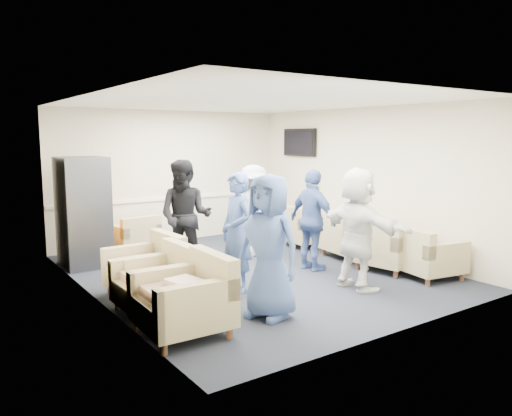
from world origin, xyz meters
TOP-DOWN VIEW (x-y plane):
  - floor at (0.00, 0.00)m, footprint 6.00×6.00m
  - ceiling at (0.00, 0.00)m, footprint 6.00×6.00m
  - back_wall at (0.00, 3.00)m, footprint 5.00×0.02m
  - front_wall at (0.00, -3.00)m, footprint 5.00×0.02m
  - left_wall at (-2.50, 0.00)m, footprint 0.02×6.00m
  - right_wall at (2.50, 0.00)m, footprint 0.02×6.00m
  - chair_rail at (0.00, 2.98)m, footprint 4.98×0.04m
  - tv at (2.44, 1.80)m, footprint 0.10×1.00m
  - armchair_left_near at (-2.03, -1.71)m, footprint 0.96×0.96m
  - armchair_left_mid at (-1.99, -0.88)m, footprint 0.88×0.88m
  - armchair_left_far at (-1.84, -0.16)m, footprint 0.91×0.91m
  - armchair_right_near at (2.00, -1.81)m, footprint 0.96×0.96m
  - armchair_right_midnear at (1.86, -1.15)m, footprint 1.00×1.00m
  - armchair_right_midfar at (2.01, -0.18)m, footprint 1.02×1.02m
  - armchair_right_far at (1.95, 1.02)m, footprint 0.94×0.94m
  - armchair_corner at (-1.11, 2.26)m, footprint 0.88×0.88m
  - vending_machine at (-2.09, 1.96)m, footprint 0.75×0.87m
  - backpack at (-1.40, -0.68)m, footprint 0.32×0.26m
  - pillow at (-2.04, -1.71)m, footprint 0.38×0.46m
  - person_front_left at (-0.99, -1.80)m, footprint 0.79×0.98m
  - person_mid_left at (-0.75, -0.71)m, footprint 0.41×0.61m
  - person_back_left at (-0.88, 0.60)m, footprint 1.11×1.10m
  - person_back_right at (0.66, 0.94)m, footprint 0.67×1.10m
  - person_mid_right at (0.88, -0.45)m, footprint 0.46×0.99m
  - person_front_right at (0.72, -1.59)m, footprint 0.58×1.63m

SIDE VIEW (x-z plane):
  - floor at x=0.00m, z-range 0.00..0.00m
  - backpack at x=-1.40m, z-range 0.01..0.48m
  - armchair_corner at x=-1.11m, z-range 0.00..0.62m
  - armchair_right_near at x=2.00m, z-range 0.00..0.66m
  - armchair_right_far at x=1.95m, z-range 0.00..0.69m
  - armchair_right_midnear at x=1.86m, z-range 0.00..0.70m
  - armchair_left_mid at x=-1.99m, z-range 0.00..0.70m
  - armchair_left_far at x=-1.84m, z-range 0.00..0.70m
  - armchair_right_midfar at x=2.01m, z-range 0.00..0.73m
  - armchair_left_near at x=-2.03m, z-range 0.00..0.74m
  - pillow at x=-2.04m, z-range 0.49..0.61m
  - person_mid_right at x=0.88m, z-range 0.00..1.65m
  - person_back_right at x=0.66m, z-range 0.00..1.66m
  - person_mid_left at x=-0.75m, z-range 0.00..1.68m
  - person_front_left at x=-0.99m, z-range 0.00..1.73m
  - person_front_right at x=0.72m, z-range 0.00..1.74m
  - chair_rail at x=0.00m, z-range 0.87..0.93m
  - person_back_left at x=-0.88m, z-range 0.00..1.81m
  - vending_machine at x=-2.09m, z-range 0.00..1.84m
  - back_wall at x=0.00m, z-range 0.00..2.70m
  - front_wall at x=0.00m, z-range 0.00..2.70m
  - left_wall at x=-2.50m, z-range 0.00..2.70m
  - right_wall at x=2.50m, z-range 0.00..2.70m
  - tv at x=2.44m, z-range 1.76..2.34m
  - ceiling at x=0.00m, z-range 2.70..2.70m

